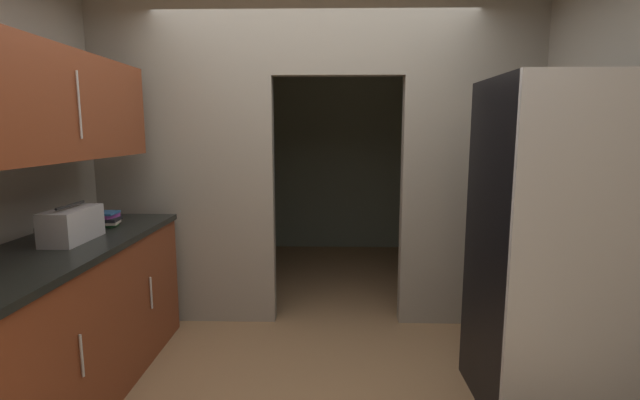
% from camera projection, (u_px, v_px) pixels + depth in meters
% --- Properties ---
extents(kitchen_partition, '(3.55, 0.12, 2.69)m').
position_uv_depth(kitchen_partition, '(308.00, 150.00, 3.64)').
color(kitchen_partition, '#9E998C').
rests_on(kitchen_partition, ground).
extents(adjoining_room_shell, '(3.55, 2.55, 2.69)m').
position_uv_depth(adjoining_room_shell, '(320.00, 151.00, 5.40)').
color(adjoining_room_shell, gray).
rests_on(adjoining_room_shell, ground).
extents(refrigerator, '(0.73, 0.76, 1.87)m').
position_uv_depth(refrigerator, '(550.00, 248.00, 2.54)').
color(refrigerator, black).
rests_on(refrigerator, ground).
extents(lower_cabinet_run, '(0.69, 1.98, 0.94)m').
position_uv_depth(lower_cabinet_run, '(66.00, 323.00, 2.67)').
color(lower_cabinet_run, brown).
rests_on(lower_cabinet_run, ground).
extents(upper_cabinet_counterside, '(0.36, 1.78, 0.61)m').
position_uv_depth(upper_cabinet_counterside, '(46.00, 105.00, 2.48)').
color(upper_cabinet_counterside, brown).
extents(boombox, '(0.20, 0.40, 0.22)m').
position_uv_depth(boombox, '(72.00, 225.00, 2.68)').
color(boombox, '#B2B2B7').
rests_on(boombox, lower_cabinet_run).
extents(book_stack, '(0.14, 0.17, 0.10)m').
position_uv_depth(book_stack, '(109.00, 219.00, 3.09)').
color(book_stack, '#388C47').
rests_on(book_stack, lower_cabinet_run).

